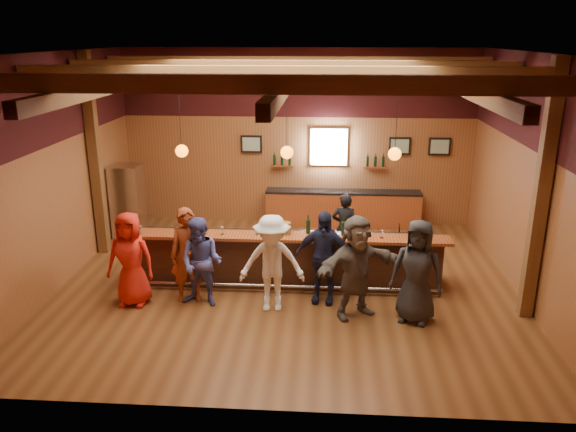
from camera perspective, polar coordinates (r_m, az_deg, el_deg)
The scene contains 27 objects.
room at distance 10.53m, azimuth -0.09°, elevation 9.27°, with size 9.04×9.00×4.52m.
bar_counter at distance 11.34m, azimuth 0.03°, elevation -4.22°, with size 6.30×1.07×1.11m.
back_bar_cabinet at distance 14.71m, azimuth 5.58°, elevation 0.78°, with size 4.00×0.52×0.95m.
window at distance 14.54m, azimuth 4.16°, elevation 7.01°, with size 0.95×0.09×0.95m.
framed_pictures at distance 14.55m, azimuth 7.61°, elevation 7.11°, with size 5.35×0.05×0.45m.
wine_shelves at distance 14.56m, azimuth 4.12°, elevation 5.30°, with size 3.00×0.18×0.30m.
pendant_lights at distance 10.56m, azimuth -0.11°, elevation 6.52°, with size 4.24×0.24×1.37m.
stainless_fridge at distance 14.34m, azimuth -15.93°, elevation 1.47°, with size 0.70×0.70×1.80m, color silver.
customer_orange at distance 10.68m, azimuth -15.71°, elevation -4.23°, with size 0.87×0.57×1.78m, color red.
customer_redvest at distance 10.57m, azimuth -10.11°, elevation -3.95°, with size 0.66×0.44×1.82m, color maroon.
customer_denim at distance 10.39m, azimuth -8.78°, elevation -4.69°, with size 0.82×0.64×1.68m, color #4E529D.
customer_white at distance 10.07m, azimuth -1.64°, elevation -4.83°, with size 1.17×0.67×1.81m, color white.
customer_navy at distance 10.39m, azimuth 3.58°, elevation -4.19°, with size 1.05×0.44×1.79m, color #1C1F39.
customer_brown at distance 9.92m, azimuth 6.94°, elevation -5.14°, with size 1.73×0.55×1.87m, color #5F544C.
customer_dark at distance 9.93m, azimuth 12.98°, elevation -5.52°, with size 0.91×0.59×1.85m, color #272729.
bartender at distance 12.31m, azimuth 5.76°, elevation -1.21°, with size 0.57×0.37×1.56m, color black.
ice_bucket at distance 10.89m, azimuth -0.24°, elevation -1.24°, with size 0.21×0.21×0.23m, color brown.
bottle_a at distance 10.91m, azimuth 2.05°, elevation -1.04°, with size 0.08×0.08×0.37m.
bottle_b at distance 10.84m, azimuth 5.66°, elevation -1.25°, with size 0.08×0.08×0.37m.
glass_a at distance 11.27m, azimuth -14.79°, elevation -1.15°, with size 0.07×0.07×0.17m.
glass_b at distance 11.03m, azimuth -10.35°, elevation -1.24°, with size 0.08×0.08×0.17m.
glass_c at distance 11.08m, azimuth -8.73°, elevation -1.10°, with size 0.07×0.07×0.16m.
glass_d at distance 10.92m, azimuth -6.71°, elevation -1.24°, with size 0.08×0.08×0.18m.
glass_e at distance 10.86m, azimuth -3.16°, elevation -1.31°, with size 0.07×0.07×0.16m.
glass_f at distance 10.75m, azimuth 3.37°, elevation -1.39°, with size 0.09×0.09×0.19m.
glass_g at distance 10.75m, azimuth 7.99°, elevation -1.61°, with size 0.08×0.08×0.17m.
glass_h at distance 10.81m, azimuth 9.51°, elevation -1.60°, with size 0.07×0.07×0.17m.
Camera 1 is at (0.73, -10.32, 4.82)m, focal length 35.00 mm.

